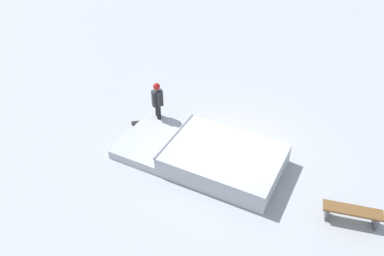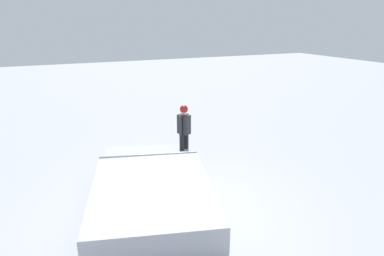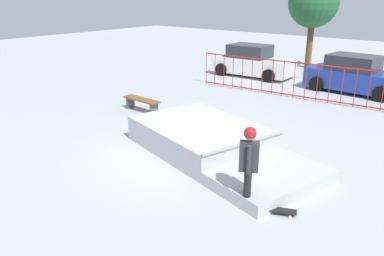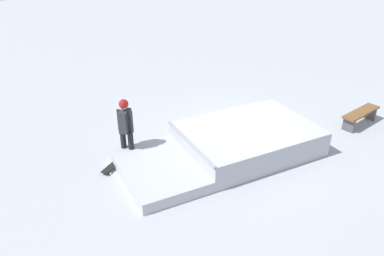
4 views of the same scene
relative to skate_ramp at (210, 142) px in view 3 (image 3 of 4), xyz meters
name	(u,v)px [view 3 (image 3 of 4)]	position (x,y,z in m)	size (l,w,h in m)	color
ground_plane	(186,152)	(-0.57, -0.36, -0.32)	(60.00, 60.00, 0.00)	#A8AAB2
skate_ramp	(210,142)	(0.00, 0.00, 0.00)	(5.90, 3.94, 0.74)	#B0B3BB
skater	(249,162)	(2.24, -1.79, 0.69)	(0.44, 0.39, 1.73)	black
skateboard	(276,210)	(2.82, -1.64, -0.24)	(0.81, 0.50, 0.09)	black
perimeter_fence	(300,80)	(-0.57, 6.88, 0.45)	(9.14, 0.54, 1.50)	maroon
park_bench	(142,102)	(-4.25, 1.56, 0.04)	(1.62, 0.48, 0.48)	brown
parked_car_white	(252,62)	(-4.41, 9.59, 0.41)	(4.16, 2.05, 1.60)	white
parked_car_blue	(355,76)	(0.86, 9.36, 0.41)	(4.21, 2.16, 1.60)	#1E3899
distant_tree	(314,3)	(-3.08, 13.65, 3.24)	(2.74, 2.74, 4.96)	brown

